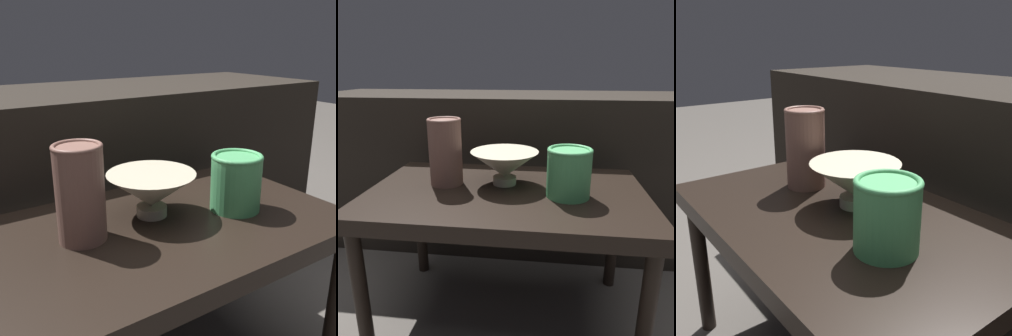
# 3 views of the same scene
# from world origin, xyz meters

# --- Properties ---
(table) EXTENTS (0.74, 0.46, 0.40)m
(table) POSITION_xyz_m (0.00, 0.00, 0.36)
(table) COLOR black
(table) RESTS_ON ground_plane
(couch_backdrop) EXTENTS (1.71, 0.50, 0.62)m
(couch_backdrop) POSITION_xyz_m (0.00, 0.54, 0.31)
(couch_backdrop) COLOR black
(couch_backdrop) RESTS_ON ground_plane
(bowl) EXTENTS (0.19, 0.19, 0.09)m
(bowl) POSITION_xyz_m (-0.01, 0.05, 0.46)
(bowl) COLOR #B2A88E
(bowl) RESTS_ON table
(vase_textured_left) EXTENTS (0.09, 0.09, 0.18)m
(vase_textured_left) POSITION_xyz_m (-0.17, 0.03, 0.50)
(vase_textured_left) COLOR brown
(vase_textured_left) RESTS_ON table
(vase_colorful_right) EXTENTS (0.11, 0.11, 0.13)m
(vase_colorful_right) POSITION_xyz_m (0.16, -0.03, 0.47)
(vase_colorful_right) COLOR #47995B
(vase_colorful_right) RESTS_ON table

